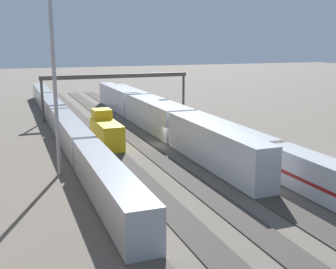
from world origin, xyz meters
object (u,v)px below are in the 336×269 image
at_px(train_on_track_1, 217,133).
at_px(signal_gantry, 117,80).
at_px(train_on_track_4, 106,132).
at_px(light_mast_1, 51,24).
at_px(train_on_track_5, 60,119).
at_px(train_on_track_2, 151,115).

height_order(train_on_track_1, signal_gantry, signal_gantry).
relative_size(train_on_track_1, train_on_track_4, 11.48).
bearing_deg(signal_gantry, train_on_track_1, -165.61).
height_order(train_on_track_4, light_mast_1, light_mast_1).
bearing_deg(train_on_track_5, train_on_track_2, -107.18).
height_order(train_on_track_4, train_on_track_2, same).
relative_size(train_on_track_1, signal_gantry, 3.83).
relative_size(light_mast_1, signal_gantry, 0.89).
xyz_separation_m(train_on_track_5, train_on_track_2, (-4.64, -15.00, 0.60)).
bearing_deg(train_on_track_5, train_on_track_1, -134.98).
distance_m(train_on_track_2, light_mast_1, 30.92).
bearing_deg(train_on_track_2, train_on_track_1, -161.96).
bearing_deg(train_on_track_1, light_mast_1, 102.30).
xyz_separation_m(train_on_track_4, train_on_track_2, (8.87, -10.00, 0.46)).
distance_m(train_on_track_1, light_mast_1, 28.08).
height_order(train_on_track_5, train_on_track_4, train_on_track_4).
relative_size(train_on_track_4, train_on_track_2, 0.14).
distance_m(train_on_track_4, signal_gantry, 24.56).
height_order(train_on_track_5, train_on_track_1, train_on_track_1).
bearing_deg(train_on_track_1, train_on_track_2, 18.04).
relative_size(train_on_track_4, signal_gantry, 0.33).
xyz_separation_m(train_on_track_2, signal_gantry, (13.88, 2.50, 4.93)).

